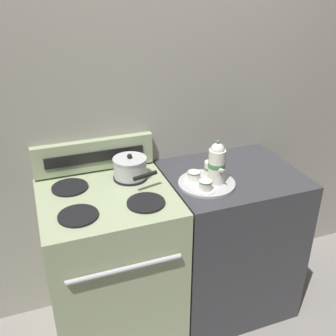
{
  "coord_description": "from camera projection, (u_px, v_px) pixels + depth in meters",
  "views": [
    {
      "loc": [
        -0.67,
        -1.71,
        1.95
      ],
      "look_at": [
        -0.03,
        0.04,
        1.01
      ],
      "focal_mm": 42.0,
      "sensor_mm": 36.0,
      "label": 1
    }
  ],
  "objects": [
    {
      "name": "serving_tray",
      "position": [
        207.0,
        183.0,
        2.09
      ],
      "size": [
        0.3,
        0.3,
        0.01
      ],
      "color": "#B2B2B7",
      "rests_on": "side_counter"
    },
    {
      "name": "teacup_right",
      "position": [
        194.0,
        176.0,
        2.08
      ],
      "size": [
        0.1,
        0.1,
        0.06
      ],
      "color": "white",
      "rests_on": "serving_tray"
    },
    {
      "name": "teacup_left",
      "position": [
        205.0,
        186.0,
        1.99
      ],
      "size": [
        0.1,
        0.1,
        0.06
      ],
      "color": "white",
      "rests_on": "serving_tray"
    },
    {
      "name": "creamer_jug",
      "position": [
        210.0,
        168.0,
        2.15
      ],
      "size": [
        0.07,
        0.07,
        0.08
      ],
      "color": "white",
      "rests_on": "serving_tray"
    },
    {
      "name": "teapot",
      "position": [
        217.0,
        163.0,
        2.04
      ],
      "size": [
        0.09,
        0.14,
        0.24
      ],
      "color": "white",
      "rests_on": "serving_tray"
    },
    {
      "name": "control_panel",
      "position": [
        94.0,
        155.0,
        2.18
      ],
      "size": [
        0.67,
        0.05,
        0.18
      ],
      "color": "#9EAD84",
      "rests_on": "stove"
    },
    {
      "name": "wall_back",
      "position": [
        155.0,
        132.0,
        2.31
      ],
      "size": [
        6.0,
        0.05,
        2.2
      ],
      "color": "#9E998E",
      "rests_on": "ground"
    },
    {
      "name": "saucepan",
      "position": [
        130.0,
        167.0,
        2.12
      ],
      "size": [
        0.2,
        0.27,
        0.13
      ],
      "color": "#B7B7BC",
      "rests_on": "stove"
    },
    {
      "name": "stove",
      "position": [
        113.0,
        267.0,
        2.19
      ],
      "size": [
        0.68,
        0.66,
        0.94
      ],
      "color": "#9EAD84",
      "rests_on": "ground"
    },
    {
      "name": "side_counter",
      "position": [
        227.0,
        240.0,
        2.42
      ],
      "size": [
        0.74,
        0.63,
        0.93
      ],
      "color": "#38383D",
      "rests_on": "ground"
    },
    {
      "name": "ground_plane",
      "position": [
        174.0,
        310.0,
        2.52
      ],
      "size": [
        6.0,
        6.0,
        0.0
      ],
      "primitive_type": "plane",
      "color": "gray"
    }
  ]
}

